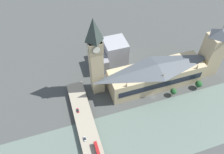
# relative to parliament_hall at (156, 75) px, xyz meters

# --- Properties ---
(ground_plane) EXTENTS (600.00, 600.00, 0.00)m
(ground_plane) POSITION_rel_parliament_hall_xyz_m (-15.88, 8.00, -14.27)
(ground_plane) COLOR #424442
(river_water) EXTENTS (56.93, 360.00, 0.30)m
(river_water) POSITION_rel_parliament_hall_xyz_m (-50.34, 8.00, -14.12)
(river_water) COLOR slate
(river_water) RESTS_ON ground_plane
(parliament_hall) EXTENTS (26.22, 95.96, 28.71)m
(parliament_hall) POSITION_rel_parliament_hall_xyz_m (0.00, 0.00, 0.00)
(parliament_hall) COLOR tan
(parliament_hall) RESTS_ON ground_plane
(clock_tower) EXTENTS (12.73, 12.73, 83.59)m
(clock_tower) POSITION_rel_parliament_hall_xyz_m (11.84, 57.74, 29.85)
(clock_tower) COLOR tan
(clock_tower) RESTS_ON ground_plane
(victoria_tower) EXTENTS (17.16, 17.16, 59.57)m
(victoria_tower) POSITION_rel_parliament_hall_xyz_m (0.06, -60.56, 13.51)
(victoria_tower) COLOR tan
(victoria_tower) RESTS_ON ground_plane
(road_bridge) EXTENTS (145.86, 16.21, 4.93)m
(road_bridge) POSITION_rel_parliament_hall_xyz_m (-50.34, 79.61, -10.29)
(road_bridge) COLOR gray
(road_bridge) RESTS_ON ground_plane
(double_decker_bus_lead) EXTENTS (11.71, 2.63, 4.67)m
(double_decker_bus_lead) POSITION_rel_parliament_hall_xyz_m (-53.44, 76.37, -6.77)
(double_decker_bus_lead) COLOR red
(double_decker_bus_lead) RESTS_ON road_bridge
(car_northbound_tail) EXTENTS (4.55, 1.81, 1.35)m
(car_northbound_tail) POSITION_rel_parliament_hall_xyz_m (-41.12, 83.42, -8.66)
(car_northbound_tail) COLOR silver
(car_northbound_tail) RESTS_ON road_bridge
(car_southbound_mid) EXTENTS (4.78, 1.77, 1.30)m
(car_southbound_mid) POSITION_rel_parliament_hall_xyz_m (-11.78, 83.16, -8.69)
(car_southbound_mid) COLOR maroon
(car_southbound_mid) RESTS_ON road_bridge
(city_block_west) EXTENTS (24.82, 24.20, 26.52)m
(city_block_west) POSITION_rel_parliament_hall_xyz_m (47.41, 27.16, -1.01)
(city_block_west) COLOR #939399
(city_block_west) RESTS_ON ground_plane
(city_block_center) EXTENTS (24.93, 14.85, 17.01)m
(city_block_center) POSITION_rel_parliament_hall_xyz_m (41.05, 47.15, -5.77)
(city_block_center) COLOR gray
(city_block_center) RESTS_ON ground_plane
(tree_embankment_near) EXTENTS (6.12, 6.12, 8.95)m
(tree_embankment_near) POSITION_rel_parliament_hall_xyz_m (-19.21, -11.03, -8.41)
(tree_embankment_near) COLOR brown
(tree_embankment_near) RESTS_ON ground_plane
(tree_embankment_mid) EXTENTS (6.97, 6.97, 9.46)m
(tree_embankment_mid) POSITION_rel_parliament_hall_xyz_m (-18.75, -40.05, -8.32)
(tree_embankment_mid) COLOR brown
(tree_embankment_mid) RESTS_ON ground_plane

